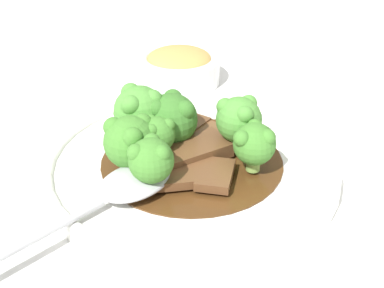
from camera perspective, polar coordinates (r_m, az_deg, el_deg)
The scene contains 16 objects.
ground_plane at distance 0.52m, azimuth 0.00°, elevation -3.20°, with size 4.00×4.00×0.00m, color white.
main_plate at distance 0.52m, azimuth 0.00°, elevation -2.28°, with size 0.28×0.28×0.02m.
beef_strip_0 at distance 0.48m, azimuth 2.49°, elevation -3.30°, with size 0.05×0.06×0.01m.
beef_strip_1 at distance 0.54m, azimuth 2.20°, elevation 0.92°, with size 0.05×0.03×0.01m.
beef_strip_2 at distance 0.48m, azimuth -1.29°, elevation -3.32°, with size 0.07×0.07×0.01m.
beef_strip_3 at distance 0.56m, azimuth -1.05°, elevation 2.31°, with size 0.05×0.03×0.01m.
beef_strip_4 at distance 0.51m, azimuth 0.48°, elevation -0.76°, with size 0.07×0.08×0.01m.
broccoli_floret_0 at distance 0.45m, azimuth -4.49°, elevation -1.65°, with size 0.04×0.04×0.05m.
broccoli_floret_1 at distance 0.52m, azimuth -5.58°, elevation 3.57°, with size 0.05×0.05×0.06m.
broccoli_floret_2 at distance 0.49m, azimuth -6.60°, elevation 0.34°, with size 0.05×0.05×0.05m.
broccoli_floret_3 at distance 0.48m, azimuth 6.69°, elevation 0.09°, with size 0.04×0.04×0.05m.
broccoli_floret_4 at distance 0.49m, azimuth -3.76°, elevation 1.04°, with size 0.03×0.03×0.05m.
broccoli_floret_5 at distance 0.51m, azimuth 5.02°, elevation 2.69°, with size 0.04×0.04×0.06m.
broccoli_floret_6 at distance 0.52m, azimuth -2.21°, elevation 2.82°, with size 0.05×0.05×0.05m.
serving_spoon at distance 0.46m, azimuth -7.49°, elevation -4.76°, with size 0.07×0.23×0.01m.
side_bowl_appetizer at distance 0.70m, azimuth -1.37°, elevation 8.30°, with size 0.11×0.11×0.04m.
Camera 1 is at (0.24, -0.36, 0.29)m, focal length 50.00 mm.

